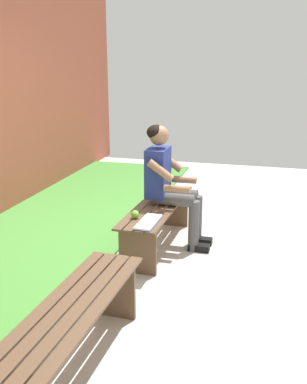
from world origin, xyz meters
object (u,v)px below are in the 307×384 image
Objects in this scene: bench_near at (158,215)px; apple at (135,214)px; bench_far at (74,321)px; person_seated at (169,181)px; book_open at (148,222)px.

apple reaches higher than bench_near.
person_seated is at bearing 177.23° from bench_far.
apple reaches higher than bench_far.
bench_far is 2.12m from person_seated.
bench_near is 3.70× the size of book_open.
person_seated is 0.61m from apple.
bench_near is at bearing -172.52° from book_open.
bench_near is at bearing -48.29° from person_seated.
person_seated is at bearing 177.50° from book_open.
bench_near is 0.56m from book_open.
bench_near is at bearing 167.75° from apple.
apple is (0.54, -0.20, -0.20)m from person_seated.
bench_far is at bearing -2.77° from person_seated.
apple is (0.45, -0.10, 0.16)m from bench_near.
apple is at bearing -20.23° from person_seated.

